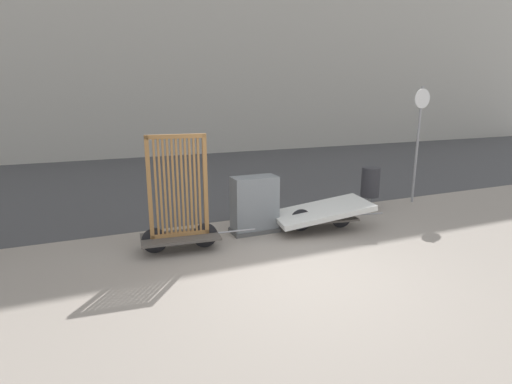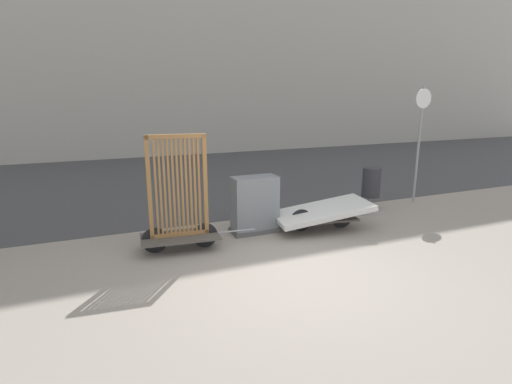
# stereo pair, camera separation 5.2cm
# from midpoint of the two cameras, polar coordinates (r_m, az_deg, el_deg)

# --- Properties ---
(ground_plane) EXTENTS (60.00, 60.00, 0.00)m
(ground_plane) POSITION_cam_midpoint_polar(r_m,az_deg,el_deg) (6.22, 6.10, -11.68)
(ground_plane) COLOR gray
(road_strip) EXTENTS (56.00, 10.14, 0.01)m
(road_strip) POSITION_cam_midpoint_polar(r_m,az_deg,el_deg) (13.52, -10.75, 2.08)
(road_strip) COLOR #424244
(road_strip) RESTS_ON ground_plane
(bike_cart_with_bedframe) EXTENTS (2.07, 0.81, 2.03)m
(bike_cart_with_bedframe) POSITION_cam_midpoint_polar(r_m,az_deg,el_deg) (7.01, -11.10, -2.56)
(bike_cart_with_bedframe) COLOR #4C4742
(bike_cart_with_bedframe) RESTS_ON ground_plane
(bike_cart_with_mattress) EXTENTS (2.38, 1.35, 0.58)m
(bike_cart_with_mattress) POSITION_cam_midpoint_polar(r_m,az_deg,el_deg) (8.17, 9.19, -2.87)
(bike_cart_with_mattress) COLOR #4C4742
(bike_cart_with_mattress) RESTS_ON ground_plane
(utility_cabinet) EXTENTS (0.95, 0.49, 1.12)m
(utility_cabinet) POSITION_cam_midpoint_polar(r_m,az_deg,el_deg) (7.87, -0.39, -2.10)
(utility_cabinet) COLOR #4C4C4C
(utility_cabinet) RESTS_ON ground_plane
(trash_bin) EXTENTS (0.43, 0.43, 0.98)m
(trash_bin) POSITION_cam_midpoint_polar(r_m,az_deg,el_deg) (9.95, 15.88, 1.34)
(trash_bin) COLOR gray
(trash_bin) RESTS_ON ground_plane
(sign_post) EXTENTS (0.47, 0.06, 2.87)m
(sign_post) POSITION_cam_midpoint_polar(r_m,az_deg,el_deg) (10.70, 22.08, 7.92)
(sign_post) COLOR gray
(sign_post) RESTS_ON ground_plane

